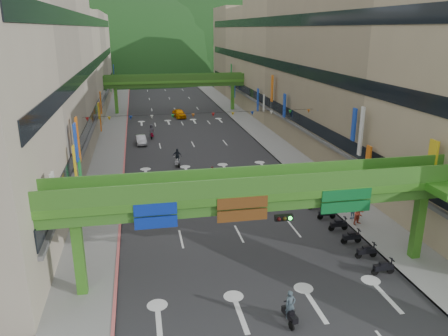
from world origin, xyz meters
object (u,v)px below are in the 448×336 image
(pedestrian_red, at_px, (359,215))
(car_silver, at_px, (141,140))
(scooter_rider_near, at_px, (290,309))
(car_yellow, at_px, (179,113))
(overpass_near, at_px, (280,203))
(scooter_rider_mid, at_px, (213,175))

(pedestrian_red, bearing_deg, car_silver, 98.37)
(scooter_rider_near, xyz_separation_m, car_silver, (-7.24, 40.52, -0.29))
(car_yellow, distance_m, pedestrian_red, 48.70)
(scooter_rider_near, height_order, pedestrian_red, scooter_rider_near)
(overpass_near, xyz_separation_m, scooter_rider_mid, (-0.98, 18.33, -4.27))
(car_yellow, height_order, pedestrian_red, pedestrian_red)
(scooter_rider_near, bearing_deg, car_yellow, 90.22)
(scooter_rider_near, relative_size, car_silver, 0.53)
(overpass_near, distance_m, car_yellow, 54.10)
(scooter_rider_mid, xyz_separation_m, car_yellow, (0.06, 35.58, -0.18))
(car_silver, height_order, pedestrian_red, pedestrian_red)
(overpass_near, bearing_deg, scooter_rider_near, -99.05)
(overpass_near, distance_m, pedestrian_red, 11.64)
(overpass_near, distance_m, car_silver, 37.29)
(scooter_rider_near, bearing_deg, scooter_rider_mid, 90.72)
(scooter_rider_near, distance_m, car_yellow, 58.29)
(overpass_near, relative_size, car_yellow, 6.33)
(scooter_rider_near, distance_m, scooter_rider_mid, 22.71)
(scooter_rider_near, bearing_deg, overpass_near, 80.95)
(car_silver, relative_size, car_yellow, 0.85)
(scooter_rider_mid, bearing_deg, scooter_rider_near, -89.28)
(overpass_near, xyz_separation_m, pedestrian_red, (8.87, 6.21, -4.27))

